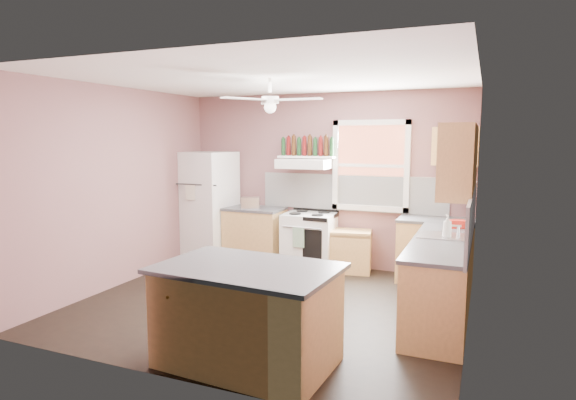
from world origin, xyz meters
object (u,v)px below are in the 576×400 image
at_px(refrigerator, 209,206).
at_px(cart, 349,251).
at_px(toaster, 250,203).
at_px(stove, 309,241).
at_px(island, 248,317).

distance_m(refrigerator, cart, 2.46).
xyz_separation_m(refrigerator, toaster, (0.80, -0.06, 0.10)).
relative_size(stove, cart, 1.36).
xyz_separation_m(cart, island, (-0.05, -3.25, 0.11)).
bearing_deg(cart, refrigerator, 173.00).
bearing_deg(stove, refrigerator, 179.37).
bearing_deg(toaster, island, -86.01).
bearing_deg(island, toaster, 120.25).
xyz_separation_m(refrigerator, cart, (2.39, 0.11, -0.57)).
bearing_deg(island, cart, 92.93).
relative_size(stove, island, 0.58).
relative_size(refrigerator, toaster, 6.37).
distance_m(refrigerator, island, 3.94).
distance_m(stove, cart, 0.64).
xyz_separation_m(toaster, cart, (1.58, 0.17, -0.67)).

